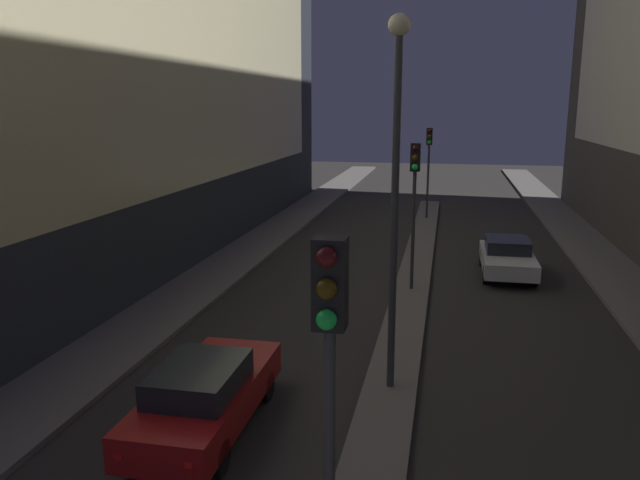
% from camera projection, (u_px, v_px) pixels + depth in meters
% --- Properties ---
extents(building_left, '(6.01, 40.64, 18.79)m').
position_uv_depth(building_left, '(119.00, 19.00, 23.52)').
color(building_left, '#2D333D').
rests_on(building_left, ground).
extents(median_strip, '(1.18, 36.95, 0.15)m').
position_uv_depth(median_strip, '(414.00, 279.00, 22.45)').
color(median_strip, '#66605B').
rests_on(median_strip, ground).
extents(traffic_light_near, '(0.32, 0.42, 4.87)m').
position_uv_depth(traffic_light_near, '(329.00, 369.00, 6.09)').
color(traffic_light_near, '#383838').
rests_on(traffic_light_near, median_strip).
extents(traffic_light_mid, '(0.32, 0.42, 4.87)m').
position_uv_depth(traffic_light_mid, '(415.00, 184.00, 20.29)').
color(traffic_light_mid, '#383838').
rests_on(traffic_light_mid, median_strip).
extents(traffic_light_far, '(0.32, 0.42, 4.87)m').
position_uv_depth(traffic_light_far, '(429.00, 153.00, 33.42)').
color(traffic_light_far, '#383838').
rests_on(traffic_light_far, median_strip).
extents(street_lamp, '(0.45, 0.45, 7.84)m').
position_uv_depth(street_lamp, '(396.00, 160.00, 12.73)').
color(street_lamp, '#383838').
rests_on(street_lamp, median_strip).
extents(car_left_lane, '(1.74, 4.59, 1.48)m').
position_uv_depth(car_left_lane, '(205.00, 395.00, 12.02)').
color(car_left_lane, maroon).
rests_on(car_left_lane, ground).
extents(car_right_lane, '(1.84, 4.17, 1.34)m').
position_uv_depth(car_right_lane, '(507.00, 257.00, 23.14)').
color(car_right_lane, silver).
rests_on(car_right_lane, ground).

